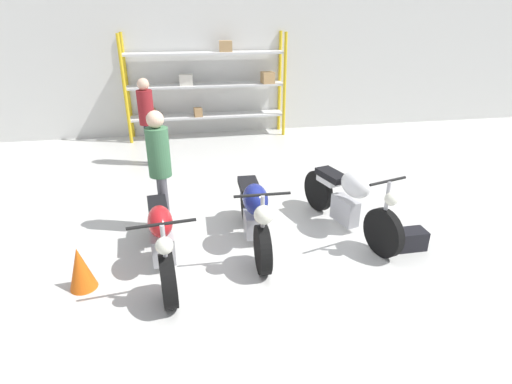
{
  "coord_description": "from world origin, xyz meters",
  "views": [
    {
      "loc": [
        -0.92,
        -4.66,
        3.04
      ],
      "look_at": [
        0.0,
        0.4,
        0.7
      ],
      "focal_mm": 28.0,
      "sensor_mm": 36.0,
      "label": 1
    }
  ],
  "objects_px": {
    "shelving_rack": "(209,84)",
    "toolbox": "(409,239)",
    "traffic_cone": "(80,268)",
    "motorcycle_white": "(348,199)",
    "person_browsing": "(147,115)",
    "motorcycle_blue": "(254,212)",
    "motorcycle_red": "(162,237)",
    "person_near_rack": "(159,162)"
  },
  "relations": [
    {
      "from": "toolbox",
      "to": "person_browsing",
      "type": "bearing_deg",
      "value": 132.1
    },
    {
      "from": "person_browsing",
      "to": "shelving_rack",
      "type": "bearing_deg",
      "value": -146.97
    },
    {
      "from": "person_browsing",
      "to": "traffic_cone",
      "type": "xyz_separation_m",
      "value": [
        -0.58,
        -4.22,
        -0.81
      ]
    },
    {
      "from": "motorcycle_red",
      "to": "motorcycle_white",
      "type": "distance_m",
      "value": 2.73
    },
    {
      "from": "motorcycle_blue",
      "to": "person_browsing",
      "type": "bearing_deg",
      "value": -154.86
    },
    {
      "from": "shelving_rack",
      "to": "toolbox",
      "type": "bearing_deg",
      "value": -69.4
    },
    {
      "from": "motorcycle_red",
      "to": "traffic_cone",
      "type": "relative_size",
      "value": 3.89
    },
    {
      "from": "motorcycle_red",
      "to": "traffic_cone",
      "type": "bearing_deg",
      "value": -80.66
    },
    {
      "from": "motorcycle_blue",
      "to": "traffic_cone",
      "type": "height_order",
      "value": "motorcycle_blue"
    },
    {
      "from": "shelving_rack",
      "to": "motorcycle_white",
      "type": "relative_size",
      "value": 1.87
    },
    {
      "from": "motorcycle_red",
      "to": "toolbox",
      "type": "xyz_separation_m",
      "value": [
        3.35,
        -0.16,
        -0.3
      ]
    },
    {
      "from": "person_browsing",
      "to": "traffic_cone",
      "type": "height_order",
      "value": "person_browsing"
    },
    {
      "from": "motorcycle_blue",
      "to": "toolbox",
      "type": "height_order",
      "value": "motorcycle_blue"
    },
    {
      "from": "shelving_rack",
      "to": "traffic_cone",
      "type": "distance_m",
      "value": 6.59
    },
    {
      "from": "motorcycle_blue",
      "to": "traffic_cone",
      "type": "bearing_deg",
      "value": -73.51
    },
    {
      "from": "motorcycle_red",
      "to": "person_near_rack",
      "type": "xyz_separation_m",
      "value": [
        -0.0,
        1.0,
        0.64
      ]
    },
    {
      "from": "traffic_cone",
      "to": "shelving_rack",
      "type": "bearing_deg",
      "value": 71.97
    },
    {
      "from": "motorcycle_red",
      "to": "traffic_cone",
      "type": "height_order",
      "value": "motorcycle_red"
    },
    {
      "from": "motorcycle_red",
      "to": "person_near_rack",
      "type": "relative_size",
      "value": 1.18
    },
    {
      "from": "shelving_rack",
      "to": "traffic_cone",
      "type": "bearing_deg",
      "value": -108.03
    },
    {
      "from": "motorcycle_white",
      "to": "shelving_rack",
      "type": "bearing_deg",
      "value": -179.14
    },
    {
      "from": "motorcycle_blue",
      "to": "motorcycle_white",
      "type": "bearing_deg",
      "value": 97.51
    },
    {
      "from": "motorcycle_red",
      "to": "motorcycle_blue",
      "type": "xyz_separation_m",
      "value": [
        1.25,
        0.34,
        0.06
      ]
    },
    {
      "from": "motorcycle_white",
      "to": "traffic_cone",
      "type": "xyz_separation_m",
      "value": [
        -3.63,
        -0.77,
        -0.23
      ]
    },
    {
      "from": "motorcycle_blue",
      "to": "person_browsing",
      "type": "relative_size",
      "value": 1.1
    },
    {
      "from": "person_browsing",
      "to": "person_near_rack",
      "type": "xyz_separation_m",
      "value": [
        0.37,
        -2.96,
        -0.0
      ]
    },
    {
      "from": "motorcycle_white",
      "to": "person_near_rack",
      "type": "height_order",
      "value": "person_near_rack"
    },
    {
      "from": "motorcycle_blue",
      "to": "motorcycle_white",
      "type": "xyz_separation_m",
      "value": [
        1.44,
        0.16,
        0.0
      ]
    },
    {
      "from": "motorcycle_white",
      "to": "person_near_rack",
      "type": "distance_m",
      "value": 2.79
    },
    {
      "from": "motorcycle_red",
      "to": "shelving_rack",
      "type": "bearing_deg",
      "value": 163.62
    },
    {
      "from": "motorcycle_blue",
      "to": "traffic_cone",
      "type": "distance_m",
      "value": 2.29
    },
    {
      "from": "motorcycle_white",
      "to": "person_browsing",
      "type": "xyz_separation_m",
      "value": [
        -3.06,
        3.46,
        0.58
      ]
    },
    {
      "from": "motorcycle_blue",
      "to": "shelving_rack",
      "type": "bearing_deg",
      "value": -177.09
    },
    {
      "from": "shelving_rack",
      "to": "motorcycle_red",
      "type": "height_order",
      "value": "shelving_rack"
    },
    {
      "from": "toolbox",
      "to": "motorcycle_white",
      "type": "bearing_deg",
      "value": 135.08
    },
    {
      "from": "shelving_rack",
      "to": "motorcycle_blue",
      "type": "bearing_deg",
      "value": -88.15
    },
    {
      "from": "motorcycle_blue",
      "to": "motorcycle_red",
      "type": "bearing_deg",
      "value": -73.57
    },
    {
      "from": "motorcycle_red",
      "to": "motorcycle_blue",
      "type": "bearing_deg",
      "value": 99.19
    },
    {
      "from": "toolbox",
      "to": "traffic_cone",
      "type": "distance_m",
      "value": 4.3
    },
    {
      "from": "motorcycle_red",
      "to": "person_near_rack",
      "type": "height_order",
      "value": "person_near_rack"
    },
    {
      "from": "motorcycle_red",
      "to": "motorcycle_white",
      "type": "bearing_deg",
      "value": 94.48
    },
    {
      "from": "motorcycle_white",
      "to": "person_near_rack",
      "type": "bearing_deg",
      "value": -116.27
    }
  ]
}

